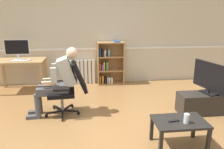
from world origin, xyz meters
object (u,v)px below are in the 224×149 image
object	(u,v)px
computer_mouse	(29,60)
tv_stand	(208,103)
imac_monitor	(17,48)
spare_remote	(174,121)
keyboard	(20,61)
drinking_glass	(186,118)
person_seated	(58,80)
tv_screen	(211,78)
radiator	(78,72)
computer_desk	(21,65)
coffee_table	(179,124)
bookshelf	(109,64)
office_chair	(70,86)

from	to	relation	value
computer_mouse	tv_stand	world-z (taller)	computer_mouse
imac_monitor	spare_remote	world-z (taller)	imac_monitor
keyboard	drinking_glass	bearing A→B (deg)	-42.35
imac_monitor	person_seated	size ratio (longest dim) A/B	0.46
imac_monitor	person_seated	world-z (taller)	person_seated
imac_monitor	tv_screen	xyz separation A→B (m)	(3.84, -1.72, -0.35)
radiator	computer_desk	bearing A→B (deg)	-163.52
imac_monitor	keyboard	bearing A→B (deg)	-66.42
spare_remote	coffee_table	bearing A→B (deg)	-87.66
radiator	drinking_glass	bearing A→B (deg)	-63.69
bookshelf	radiator	world-z (taller)	bookshelf
person_seated	spare_remote	bearing A→B (deg)	49.09
bookshelf	tv_screen	xyz separation A→B (m)	(1.65, -1.94, 0.15)
imac_monitor	tv_stand	bearing A→B (deg)	-24.16
imac_monitor	bookshelf	distance (m)	2.25
tv_stand	tv_screen	distance (m)	0.49
keyboard	coffee_table	world-z (taller)	keyboard
bookshelf	keyboard	bearing A→B (deg)	-168.32
coffee_table	radiator	bearing A→B (deg)	116.06
computer_desk	radiator	xyz separation A→B (m)	(1.32, 0.39, -0.32)
office_chair	drinking_glass	world-z (taller)	office_chair
radiator	office_chair	size ratio (longest dim) A/B	0.89
office_chair	spare_remote	bearing A→B (deg)	45.39
keyboard	tv_screen	bearing A→B (deg)	-21.88
computer_desk	imac_monitor	xyz separation A→B (m)	(-0.06, 0.08, 0.39)
imac_monitor	drinking_glass	xyz separation A→B (m)	(2.91, -2.78, -0.56)
computer_mouse	bookshelf	world-z (taller)	bookshelf
keyboard	computer_mouse	bearing A→B (deg)	5.58
person_seated	tv_screen	xyz separation A→B (m)	(2.73, -0.24, 0.02)
tv_stand	coffee_table	distance (m)	1.40
computer_desk	keyboard	world-z (taller)	keyboard
radiator	tv_stand	distance (m)	3.20
computer_desk	drinking_glass	world-z (taller)	computer_desk
tv_stand	drinking_glass	distance (m)	1.44
person_seated	spare_remote	world-z (taller)	person_seated
computer_desk	drinking_glass	bearing A→B (deg)	-43.50
imac_monitor	tv_stand	world-z (taller)	imac_monitor
office_chair	person_seated	world-z (taller)	person_seated
tv_stand	spare_remote	size ratio (longest dim) A/B	7.33
computer_mouse	coffee_table	world-z (taller)	computer_mouse
spare_remote	bookshelf	bearing A→B (deg)	3.09
coffee_table	person_seated	bearing A→B (deg)	144.98
office_chair	person_seated	distance (m)	0.23
computer_desk	radiator	world-z (taller)	computer_desk
person_seated	spare_remote	size ratio (longest dim) A/B	8.24
coffee_table	keyboard	bearing A→B (deg)	137.93
computer_desk	coffee_table	world-z (taller)	computer_desk
office_chair	coffee_table	bearing A→B (deg)	47.50
computer_desk	drinking_glass	xyz separation A→B (m)	(2.85, -2.70, -0.18)
bookshelf	radiator	distance (m)	0.84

